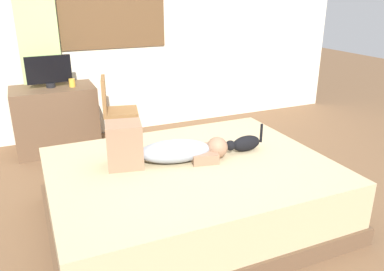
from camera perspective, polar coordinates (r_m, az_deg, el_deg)
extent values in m
plane|color=brown|center=(3.22, 1.40, -12.26)|extent=(16.00, 16.00, 0.00)
cube|color=beige|center=(5.02, -10.86, 16.87)|extent=(6.40, 0.12, 2.90)
cube|color=brown|center=(3.17, -0.20, -11.29)|extent=(2.16, 1.68, 0.14)
cube|color=tan|center=(3.05, -0.21, -7.30)|extent=(2.10, 1.63, 0.36)
ellipsoid|color=#8C939E|center=(2.98, -2.56, -2.32)|extent=(0.60, 0.37, 0.17)
sphere|color=#8C664C|center=(3.05, 3.74, -1.78)|extent=(0.17, 0.17, 0.17)
cube|color=#8C664C|center=(2.92, -9.96, -1.37)|extent=(0.30, 0.29, 0.34)
cube|color=#8C664C|center=(3.04, 1.54, -2.76)|extent=(0.25, 0.31, 0.08)
ellipsoid|color=black|center=(3.22, 8.01, -1.15)|extent=(0.27, 0.13, 0.13)
sphere|color=black|center=(3.13, 5.69, -1.47)|extent=(0.08, 0.08, 0.08)
cylinder|color=black|center=(3.28, 10.21, 0.36)|extent=(0.02, 0.02, 0.16)
cube|color=brown|center=(4.69, -19.47, 2.34)|extent=(0.90, 0.56, 0.74)
cylinder|color=black|center=(4.59, -20.17, 7.01)|extent=(0.10, 0.10, 0.05)
cube|color=black|center=(4.56, -20.44, 9.14)|extent=(0.48, 0.06, 0.30)
cylinder|color=gold|center=(4.54, -17.33, 7.45)|extent=(0.07, 0.07, 0.09)
cylinder|color=brown|center=(4.67, -8.51, 1.31)|extent=(0.04, 0.04, 0.44)
cylinder|color=brown|center=(4.39, -8.26, 0.03)|extent=(0.04, 0.04, 0.44)
cylinder|color=brown|center=(4.67, -12.23, 1.05)|extent=(0.04, 0.04, 0.44)
cylinder|color=brown|center=(4.38, -12.22, -0.25)|extent=(0.04, 0.04, 0.44)
cube|color=brown|center=(4.45, -10.50, 3.46)|extent=(0.45, 0.45, 0.04)
cube|color=brown|center=(4.40, -12.90, 5.92)|extent=(0.12, 0.38, 0.38)
cube|color=#ADCC75|center=(4.79, -21.87, 13.85)|extent=(0.44, 0.06, 2.60)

